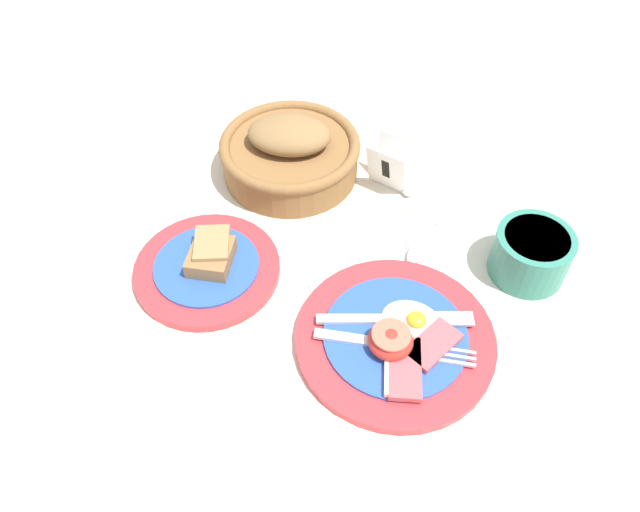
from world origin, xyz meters
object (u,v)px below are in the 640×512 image
object	(u,v)px
bread_basket	(290,152)
number_card	(390,165)
teaspoon_by_saucer	(409,193)
fork_on_cloth	(324,472)
breakfast_plate	(396,339)
sugar_cup	(531,253)
teaspoon_near_cup	(431,234)
bread_plate	(208,265)

from	to	relation	value
bread_basket	number_card	distance (m)	0.15
teaspoon_by_saucer	fork_on_cloth	size ratio (longest dim) A/B	1.03
number_card	teaspoon_by_saucer	distance (m)	0.05
number_card	bread_basket	bearing A→B (deg)	-158.29
bread_basket	number_card	bearing A→B (deg)	12.76
breakfast_plate	sugar_cup	world-z (taller)	sugar_cup
fork_on_cloth	teaspoon_near_cup	bearing A→B (deg)	-73.82
sugar_cup	bread_plate	bearing A→B (deg)	-155.75
breakfast_plate	bread_plate	size ratio (longest dim) A/B	1.26
breakfast_plate	sugar_cup	distance (m)	0.21
teaspoon_by_saucer	sugar_cup	bearing A→B (deg)	-130.83
teaspoon_by_saucer	teaspoon_near_cup	bearing A→B (deg)	-160.17
sugar_cup	breakfast_plate	bearing A→B (deg)	-123.54
bread_basket	teaspoon_by_saucer	world-z (taller)	bread_basket
bread_basket	teaspoon_by_saucer	distance (m)	0.18
breakfast_plate	sugar_cup	size ratio (longest dim) A/B	2.42
number_card	bread_plate	bearing A→B (deg)	-113.10
bread_basket	teaspoon_near_cup	size ratio (longest dim) A/B	1.05
breakfast_plate	teaspoon_near_cup	bearing A→B (deg)	94.52
number_card	teaspoon_by_saucer	bearing A→B (deg)	-5.69
sugar_cup	teaspoon_near_cup	distance (m)	0.13
bread_plate	number_card	xyz separation A→B (m)	(0.15, 0.25, 0.03)
bread_plate	bread_basket	xyz separation A→B (m)	(0.01, 0.21, 0.03)
breakfast_plate	teaspoon_by_saucer	xyz separation A→B (m)	(-0.07, 0.24, -0.01)
number_card	teaspoon_by_saucer	size ratio (longest dim) A/B	0.39
bread_basket	sugar_cup	bearing A→B (deg)	-7.60
fork_on_cloth	sugar_cup	bearing A→B (deg)	-94.14
breakfast_plate	bread_basket	world-z (taller)	bread_basket
breakfast_plate	bread_plate	world-z (taller)	bread_plate
breakfast_plate	fork_on_cloth	distance (m)	0.18
bread_plate	fork_on_cloth	xyz separation A→B (m)	(0.24, -0.18, -0.01)
breakfast_plate	fork_on_cloth	bearing A→B (deg)	-94.56
bread_plate	teaspoon_by_saucer	distance (m)	0.30
breakfast_plate	number_card	world-z (taller)	number_card
bread_plate	sugar_cup	world-z (taller)	sugar_cup
bread_plate	teaspoon_near_cup	size ratio (longest dim) A/B	0.96
breakfast_plate	teaspoon_by_saucer	world-z (taller)	breakfast_plate
bread_basket	breakfast_plate	bearing A→B (deg)	-42.19
teaspoon_near_cup	fork_on_cloth	bearing A→B (deg)	9.16
bread_plate	bread_basket	world-z (taller)	bread_basket
breakfast_plate	teaspoon_by_saucer	distance (m)	0.25
bread_plate	fork_on_cloth	distance (m)	0.30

